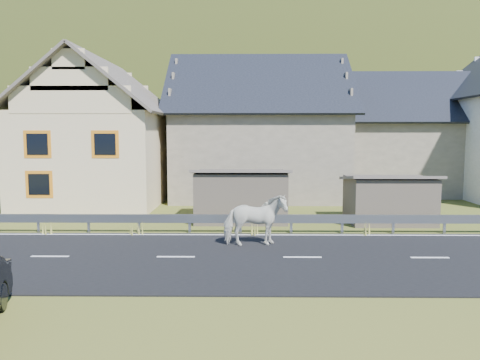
{
  "coord_description": "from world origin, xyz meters",
  "views": [
    {
      "loc": [
        -1.79,
        -14.41,
        3.97
      ],
      "look_at": [
        -2.02,
        3.98,
        2.08
      ],
      "focal_mm": 35.0,
      "sensor_mm": 36.0,
      "label": 1
    }
  ],
  "objects": [
    {
      "name": "mountain",
      "position": [
        5.0,
        180.0,
        -20.0
      ],
      "size": [
        440.0,
        280.0,
        260.0
      ],
      "primitive_type": "ellipsoid",
      "color": "#273412",
      "rests_on": "ground"
    },
    {
      "name": "lane_markings",
      "position": [
        0.0,
        0.0,
        0.04
      ],
      "size": [
        60.0,
        6.6,
        0.01
      ],
      "primitive_type": "cube",
      "color": "silver",
      "rests_on": "road"
    },
    {
      "name": "conifer_patch",
      "position": [
        -55.0,
        110.0,
        6.0
      ],
      "size": [
        76.0,
        50.0,
        28.0
      ],
      "primitive_type": "ellipsoid",
      "color": "black",
      "rests_on": "ground"
    },
    {
      "name": "shed_right",
      "position": [
        4.5,
        6.0,
        1.0
      ],
      "size": [
        3.8,
        2.9,
        2.2
      ],
      "primitive_type": "cube",
      "color": "brown",
      "rests_on": "ground"
    },
    {
      "name": "house_cream",
      "position": [
        -10.0,
        12.0,
        4.36
      ],
      "size": [
        7.8,
        9.8,
        8.3
      ],
      "color": "beige",
      "rests_on": "ground"
    },
    {
      "name": "ground",
      "position": [
        0.0,
        0.0,
        0.0
      ],
      "size": [
        160.0,
        160.0,
        0.0
      ],
      "primitive_type": "plane",
      "color": "#3C4E1A",
      "rests_on": "ground"
    },
    {
      "name": "house_stone_b",
      "position": [
        9.0,
        17.0,
        4.24
      ],
      "size": [
        9.8,
        8.8,
        8.1
      ],
      "color": "gray",
      "rests_on": "ground"
    },
    {
      "name": "shed_left",
      "position": [
        -2.0,
        6.5,
        1.1
      ],
      "size": [
        4.3,
        3.3,
        2.4
      ],
      "primitive_type": "cube",
      "color": "brown",
      "rests_on": "ground"
    },
    {
      "name": "guardrail",
      "position": [
        -0.0,
        3.68,
        0.56
      ],
      "size": [
        28.1,
        0.09,
        0.75
      ],
      "color": "#93969B",
      "rests_on": "ground"
    },
    {
      "name": "road",
      "position": [
        0.0,
        0.0,
        0.02
      ],
      "size": [
        60.0,
        7.0,
        0.04
      ],
      "primitive_type": "cube",
      "color": "black",
      "rests_on": "ground"
    },
    {
      "name": "house_stone_a",
      "position": [
        -1.0,
        15.0,
        4.63
      ],
      "size": [
        10.8,
        9.8,
        8.9
      ],
      "color": "gray",
      "rests_on": "ground"
    },
    {
      "name": "horse",
      "position": [
        -1.47,
        1.52,
        0.94
      ],
      "size": [
        1.24,
        2.24,
        1.8
      ],
      "primitive_type": "imported",
      "rotation": [
        0.0,
        0.0,
        1.7
      ],
      "color": "silver",
      "rests_on": "road"
    }
  ]
}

